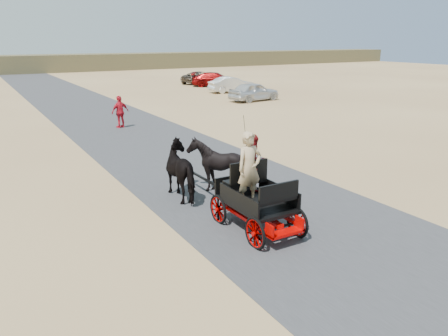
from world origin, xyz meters
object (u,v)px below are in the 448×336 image
car_b (232,85)px  horse_right (216,165)px  horse_left (184,170)px  car_a (254,92)px  car_c (216,80)px  pedestrian (120,112)px  carriage (256,216)px  car_d (200,77)px

car_b → horse_right: bearing=152.9°
horse_left → horse_right: bearing=-180.0°
horse_right → car_a: bearing=-127.4°
car_b → car_c: 5.20m
horse_right → pedestrian: pedestrian is taller
horse_right → pedestrian: size_ratio=0.98×
horse_right → car_c: (15.35, 27.28, -0.16)m
carriage → car_c: car_c is taller
car_d → carriage: bearing=125.2°
horse_left → car_d: size_ratio=0.44×
horse_left → car_c: size_ratio=0.42×
pedestrian → car_b: bearing=-156.6°
carriage → pedestrian: pedestrian is taller
horse_left → pedestrian: bearing=-98.3°
carriage → pedestrian: 14.55m
car_c → car_a: bearing=-159.9°
pedestrian → car_a: pedestrian is taller
car_b → car_d: bearing=-2.7°
horse_left → car_d: horse_left is taller
horse_left → car_d: (16.49, 30.82, -0.21)m
horse_right → car_d: bearing=-116.5°
horse_right → car_d: (15.39, 30.82, -0.21)m
horse_right → pedestrian: (0.58, 11.50, 0.01)m
horse_right → car_d: size_ratio=0.37×
pedestrian → car_d: bearing=-142.3°
pedestrian → car_c: size_ratio=0.36×
pedestrian → car_b: (13.58, 10.72, -0.18)m
horse_left → car_a: (13.86, 16.67, -0.14)m
horse_right → horse_left: bearing=0.0°
car_a → car_b: (1.40, 5.54, -0.03)m
horse_left → car_c: (16.45, 27.28, -0.15)m
car_a → car_d: 14.39m
horse_left → car_b: 26.96m
car_b → car_d: 8.69m
horse_left → car_b: bearing=-124.5°
pedestrian → horse_right: bearing=72.2°
carriage → horse_left: size_ratio=1.20×
car_a → carriage: bearing=138.6°
car_b → carriage: bearing=155.1°
car_d → car_b: bearing=142.4°
horse_right → car_b: horse_right is taller
carriage → car_c: size_ratio=0.50×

